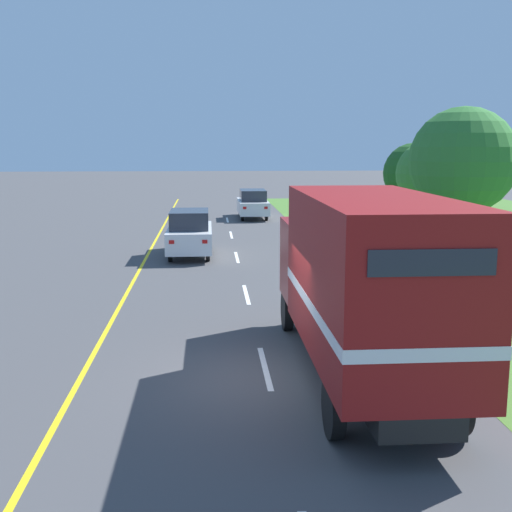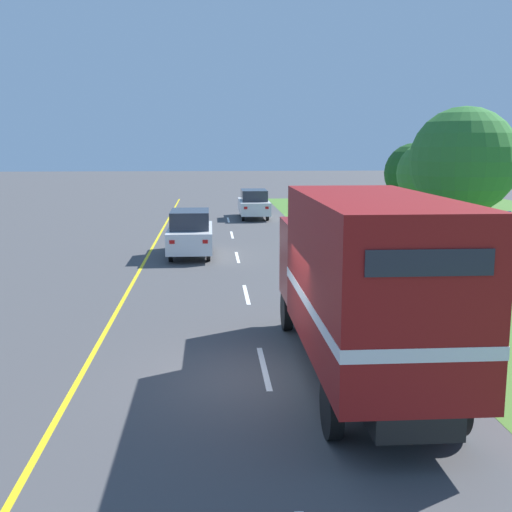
{
  "view_description": "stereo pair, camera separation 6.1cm",
  "coord_description": "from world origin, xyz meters",
  "px_view_note": "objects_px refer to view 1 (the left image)",
  "views": [
    {
      "loc": [
        -1.12,
        -12.06,
        4.57
      ],
      "look_at": [
        0.3,
        7.18,
        1.2
      ],
      "focal_mm": 45.0,
      "sensor_mm": 36.0,
      "label": 1
    },
    {
      "loc": [
        -1.06,
        -12.06,
        4.57
      ],
      "look_at": [
        0.3,
        7.18,
        1.2
      ],
      "focal_mm": 45.0,
      "sensor_mm": 36.0,
      "label": 2
    }
  ],
  "objects_px": {
    "lead_car_white_ahead": "(253,204)",
    "roadside_tree_near": "(463,161)",
    "roadside_tree_far": "(413,173)",
    "lead_car_white": "(190,233)",
    "delineator_post": "(472,342)",
    "horse_trailer_truck": "(363,279)",
    "roadside_tree_mid": "(429,174)",
    "highway_sign": "(476,248)"
  },
  "relations": [
    {
      "from": "horse_trailer_truck",
      "to": "roadside_tree_mid",
      "type": "relative_size",
      "value": 1.7
    },
    {
      "from": "lead_car_white_ahead",
      "to": "highway_sign",
      "type": "relative_size",
      "value": 1.75
    },
    {
      "from": "horse_trailer_truck",
      "to": "highway_sign",
      "type": "xyz_separation_m",
      "value": [
        4.95,
        6.38,
        -0.48
      ]
    },
    {
      "from": "highway_sign",
      "to": "roadside_tree_far",
      "type": "bearing_deg",
      "value": 78.36
    },
    {
      "from": "lead_car_white",
      "to": "delineator_post",
      "type": "bearing_deg",
      "value": -65.8
    },
    {
      "from": "horse_trailer_truck",
      "to": "roadside_tree_near",
      "type": "height_order",
      "value": "roadside_tree_near"
    },
    {
      "from": "highway_sign",
      "to": "roadside_tree_far",
      "type": "height_order",
      "value": "roadside_tree_far"
    },
    {
      "from": "lead_car_white",
      "to": "delineator_post",
      "type": "height_order",
      "value": "lead_car_white"
    },
    {
      "from": "lead_car_white",
      "to": "lead_car_white_ahead",
      "type": "height_order",
      "value": "lead_car_white"
    },
    {
      "from": "horse_trailer_truck",
      "to": "lead_car_white_ahead",
      "type": "bearing_deg",
      "value": 90.33
    },
    {
      "from": "horse_trailer_truck",
      "to": "lead_car_white",
      "type": "bearing_deg",
      "value": 104.22
    },
    {
      "from": "lead_car_white_ahead",
      "to": "delineator_post",
      "type": "relative_size",
      "value": 4.85
    },
    {
      "from": "roadside_tree_near",
      "to": "roadside_tree_mid",
      "type": "xyz_separation_m",
      "value": [
        0.51,
        5.19,
        -0.71
      ]
    },
    {
      "from": "horse_trailer_truck",
      "to": "delineator_post",
      "type": "distance_m",
      "value": 3.05
    },
    {
      "from": "highway_sign",
      "to": "delineator_post",
      "type": "xyz_separation_m",
      "value": [
        -2.41,
        -5.66,
        -1.05
      ]
    },
    {
      "from": "horse_trailer_truck",
      "to": "lead_car_white_ahead",
      "type": "relative_size",
      "value": 1.75
    },
    {
      "from": "roadside_tree_far",
      "to": "lead_car_white",
      "type": "bearing_deg",
      "value": -144.74
    },
    {
      "from": "roadside_tree_mid",
      "to": "roadside_tree_far",
      "type": "height_order",
      "value": "roadside_tree_mid"
    },
    {
      "from": "lead_car_white",
      "to": "roadside_tree_mid",
      "type": "relative_size",
      "value": 0.92
    },
    {
      "from": "roadside_tree_mid",
      "to": "delineator_post",
      "type": "distance_m",
      "value": 17.48
    },
    {
      "from": "roadside_tree_near",
      "to": "lead_car_white",
      "type": "bearing_deg",
      "value": 166.69
    },
    {
      "from": "roadside_tree_far",
      "to": "delineator_post",
      "type": "xyz_separation_m",
      "value": [
        -5.87,
        -22.47,
        -2.47
      ]
    },
    {
      "from": "roadside_tree_far",
      "to": "horse_trailer_truck",
      "type": "bearing_deg",
      "value": -109.94
    },
    {
      "from": "lead_car_white_ahead",
      "to": "roadside_tree_near",
      "type": "distance_m",
      "value": 17.72
    },
    {
      "from": "highway_sign",
      "to": "roadside_tree_near",
      "type": "bearing_deg",
      "value": 72.79
    },
    {
      "from": "roadside_tree_mid",
      "to": "lead_car_white",
      "type": "bearing_deg",
      "value": -166.07
    },
    {
      "from": "lead_car_white",
      "to": "delineator_post",
      "type": "relative_size",
      "value": 4.6
    },
    {
      "from": "roadside_tree_near",
      "to": "delineator_post",
      "type": "bearing_deg",
      "value": -110.16
    },
    {
      "from": "roadside_tree_far",
      "to": "delineator_post",
      "type": "bearing_deg",
      "value": -104.64
    },
    {
      "from": "lead_car_white",
      "to": "highway_sign",
      "type": "xyz_separation_m",
      "value": [
        8.66,
        -8.24,
        0.59
      ]
    },
    {
      "from": "horse_trailer_truck",
      "to": "roadside_tree_mid",
      "type": "bearing_deg",
      "value": 67.31
    },
    {
      "from": "roadside_tree_near",
      "to": "roadside_tree_mid",
      "type": "relative_size",
      "value": 1.26
    },
    {
      "from": "lead_car_white",
      "to": "roadside_tree_far",
      "type": "bearing_deg",
      "value": 35.26
    },
    {
      "from": "roadside_tree_far",
      "to": "delineator_post",
      "type": "relative_size",
      "value": 4.9
    },
    {
      "from": "highway_sign",
      "to": "roadside_tree_mid",
      "type": "xyz_separation_m",
      "value": [
        2.3,
        10.96,
        1.67
      ]
    },
    {
      "from": "lead_car_white",
      "to": "lead_car_white_ahead",
      "type": "xyz_separation_m",
      "value": [
        3.55,
        13.57,
        -0.05
      ]
    },
    {
      "from": "lead_car_white",
      "to": "lead_car_white_ahead",
      "type": "bearing_deg",
      "value": 75.36
    },
    {
      "from": "roadside_tree_near",
      "to": "roadside_tree_mid",
      "type": "bearing_deg",
      "value": 84.38
    },
    {
      "from": "roadside_tree_mid",
      "to": "horse_trailer_truck",
      "type": "bearing_deg",
      "value": -112.69
    },
    {
      "from": "lead_car_white",
      "to": "roadside_tree_mid",
      "type": "xyz_separation_m",
      "value": [
        10.95,
        2.72,
        2.26
      ]
    },
    {
      "from": "highway_sign",
      "to": "delineator_post",
      "type": "distance_m",
      "value": 6.24
    },
    {
      "from": "roadside_tree_near",
      "to": "roadside_tree_far",
      "type": "distance_m",
      "value": 11.21
    }
  ]
}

